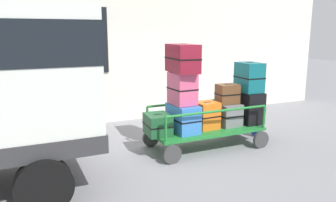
{
  "coord_description": "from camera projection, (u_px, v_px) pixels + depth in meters",
  "views": [
    {
      "loc": [
        -2.5,
        -5.46,
        2.19
      ],
      "look_at": [
        -0.09,
        -0.18,
        0.98
      ],
      "focal_mm": 35.55,
      "sensor_mm": 36.0,
      "label": 1
    }
  ],
  "objects": [
    {
      "name": "ground_plane",
      "position": [
        168.0,
        149.0,
        6.32
      ],
      "size": [
        40.0,
        40.0,
        0.0
      ],
      "primitive_type": "plane",
      "color": "gray"
    },
    {
      "name": "building_wall",
      "position": [
        125.0,
        19.0,
        8.05
      ],
      "size": [
        12.0,
        0.38,
        5.0
      ],
      "color": "silver",
      "rests_on": "ground"
    },
    {
      "name": "luggage_cart",
      "position": [
        206.0,
        131.0,
        6.39
      ],
      "size": [
        2.21,
        1.03,
        0.38
      ],
      "color": "#1E722D",
      "rests_on": "ground"
    },
    {
      "name": "cart_railing",
      "position": [
        206.0,
        110.0,
        6.3
      ],
      "size": [
        2.11,
        0.9,
        0.45
      ],
      "color": "#1E722D",
      "rests_on": "luggage_cart"
    },
    {
      "name": "suitcase_left_bottom",
      "position": [
        158.0,
        124.0,
        5.95
      ],
      "size": [
        0.45,
        0.56,
        0.38
      ],
      "color": "#194C28",
      "rests_on": "luggage_cart"
    },
    {
      "name": "suitcase_midleft_bottom",
      "position": [
        183.0,
        118.0,
        6.12
      ],
      "size": [
        0.44,
        0.69,
        0.51
      ],
      "color": "#3372C6",
      "rests_on": "luggage_cart"
    },
    {
      "name": "suitcase_midleft_middle",
      "position": [
        182.0,
        89.0,
        6.03
      ],
      "size": [
        0.42,
        0.51,
        0.58
      ],
      "color": "#CC4C72",
      "rests_on": "suitcase_midleft_bottom"
    },
    {
      "name": "suitcase_midleft_top",
      "position": [
        182.0,
        58.0,
        5.93
      ],
      "size": [
        0.46,
        0.78,
        0.51
      ],
      "color": "maroon",
      "rests_on": "suitcase_midleft_middle"
    },
    {
      "name": "suitcase_center_bottom",
      "position": [
        207.0,
        115.0,
        6.29
      ],
      "size": [
        0.44,
        0.38,
        0.52
      ],
      "color": "orange",
      "rests_on": "luggage_cart"
    },
    {
      "name": "suitcase_midright_bottom",
      "position": [
        229.0,
        115.0,
        6.5
      ],
      "size": [
        0.45,
        0.41,
        0.44
      ],
      "color": "slate",
      "rests_on": "luggage_cart"
    },
    {
      "name": "suitcase_midright_middle",
      "position": [
        227.0,
        94.0,
        6.48
      ],
      "size": [
        0.43,
        0.35,
        0.38
      ],
      "color": "brown",
      "rests_on": "suitcase_midright_bottom"
    },
    {
      "name": "suitcase_right_bottom",
      "position": [
        249.0,
        108.0,
        6.69
      ],
      "size": [
        0.42,
        0.53,
        0.63
      ],
      "color": "black",
      "rests_on": "luggage_cart"
    },
    {
      "name": "suitcase_right_middle",
      "position": [
        249.0,
        77.0,
        6.61
      ],
      "size": [
        0.43,
        0.57,
        0.59
      ],
      "color": "#0F5960",
      "rests_on": "suitcase_right_bottom"
    },
    {
      "name": "backpack",
      "position": [
        256.0,
        126.0,
        7.1
      ],
      "size": [
        0.27,
        0.22,
        0.44
      ],
      "color": "navy",
      "rests_on": "ground"
    }
  ]
}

